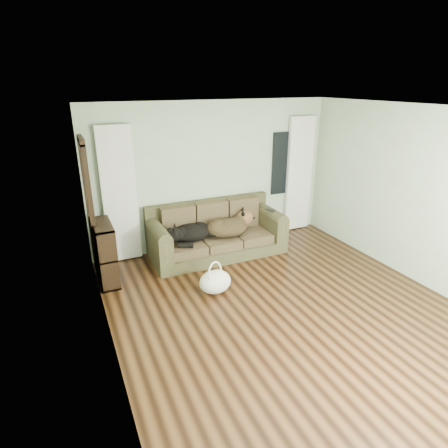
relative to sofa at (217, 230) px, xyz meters
name	(u,v)px	position (x,y,z in m)	size (l,w,h in m)	color
floor	(286,309)	(0.16, -1.97, -0.45)	(5.00, 5.00, 0.00)	black
ceiling	(300,109)	(0.16, -1.97, 2.15)	(5.00, 5.00, 0.00)	white
wall_back	(214,175)	(0.16, 0.53, 0.85)	(4.50, 0.04, 2.60)	#A9C5A1
wall_left	(104,251)	(-2.09, -1.97, 0.85)	(0.04, 5.00, 2.60)	#A9C5A1
wall_right	(422,197)	(2.41, -1.97, 0.85)	(0.04, 5.00, 2.60)	#A9C5A1
curtain_left	(120,196)	(-1.54, 0.45, 0.70)	(0.55, 0.08, 2.25)	white
curtain_right	(299,175)	(1.96, 0.45, 0.70)	(0.55, 0.08, 2.25)	white
window_pane	(283,163)	(1.61, 0.50, 0.95)	(0.50, 0.03, 1.20)	black
door_casing	(90,212)	(-2.04, 0.07, 0.60)	(0.07, 0.60, 2.10)	black
sofa	(217,230)	(0.00, 0.00, 0.00)	(2.34, 1.01, 0.96)	#3A3926
dog_black_lab	(189,234)	(-0.53, -0.01, 0.03)	(0.69, 0.48, 0.29)	black
dog_shepherd	(228,228)	(0.19, -0.05, 0.04)	(0.79, 0.56, 0.35)	black
tv_remote	(270,210)	(0.98, -0.13, 0.28)	(0.05, 0.17, 0.02)	black
tote_bag	(215,283)	(-0.55, -1.19, -0.29)	(0.48, 0.37, 0.35)	silver
bookshelf	(105,251)	(-1.93, -0.17, 0.05)	(0.28, 0.75, 0.94)	black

